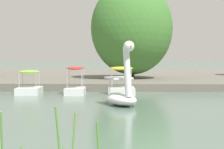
# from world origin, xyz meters

# --- Properties ---
(shore_bank_far) EXTENTS (114.06, 25.64, 0.48)m
(shore_bank_far) POSITION_xyz_m (0.00, 33.06, 0.24)
(shore_bank_far) COLOR #6B665B
(shore_bank_far) RESTS_ON ground_plane
(swan_boat) EXTENTS (2.09, 2.80, 2.90)m
(swan_boat) POSITION_xyz_m (2.59, 13.32, 0.57)
(swan_boat) COLOR white
(swan_boat) RESTS_ON ground_plane
(pedal_boat_yellow) EXTENTS (1.59, 2.42, 1.63)m
(pedal_boat_yellow) POSITION_xyz_m (2.59, 18.64, 0.46)
(pedal_boat_yellow) COLOR white
(pedal_boat_yellow) RESTS_ON ground_plane
(pedal_boat_red) EXTENTS (1.16, 1.98, 1.63)m
(pedal_boat_red) POSITION_xyz_m (-0.11, 18.48, 0.51)
(pedal_boat_red) COLOR white
(pedal_boat_red) RESTS_ON ground_plane
(pedal_boat_lime) EXTENTS (1.41, 2.12, 1.42)m
(pedal_boat_lime) POSITION_xyz_m (-2.85, 18.65, 0.44)
(pedal_boat_lime) COLOR white
(pedal_boat_lime) RESTS_ON ground_plane
(tree_willow_near_path) EXTENTS (8.52, 8.60, 7.60)m
(tree_willow_near_path) POSITION_xyz_m (3.40, 26.73, 4.43)
(tree_willow_near_path) COLOR #4C3823
(tree_willow_near_path) RESTS_ON shore_bank_far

